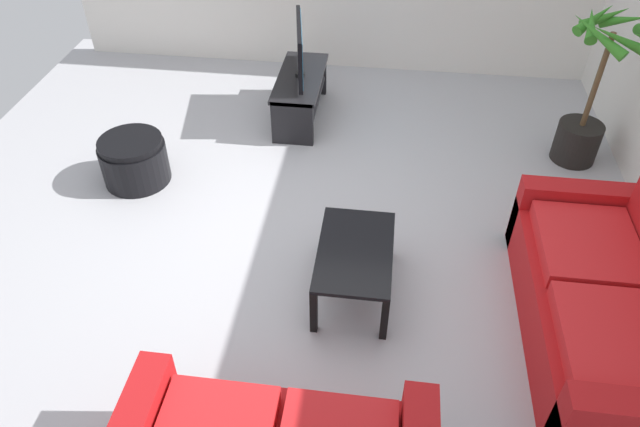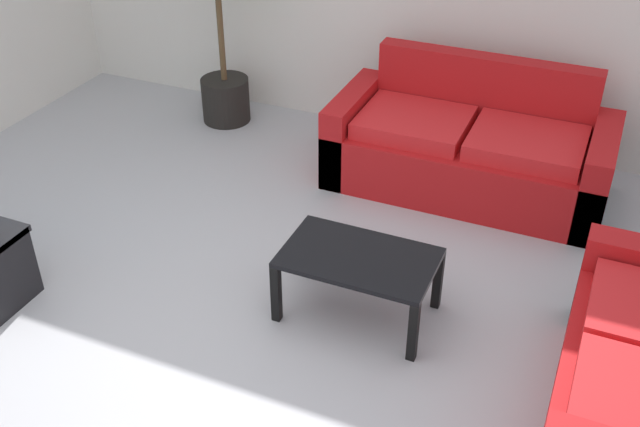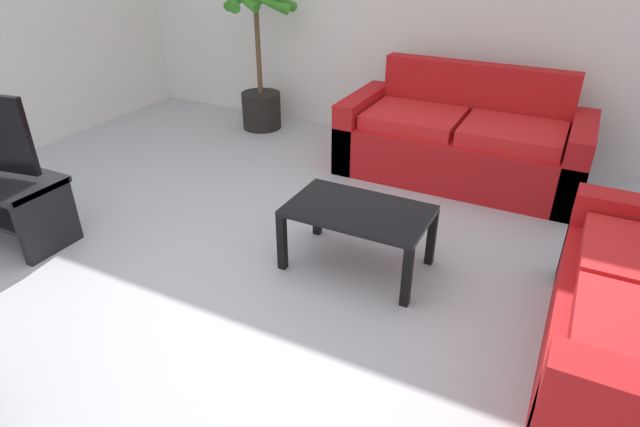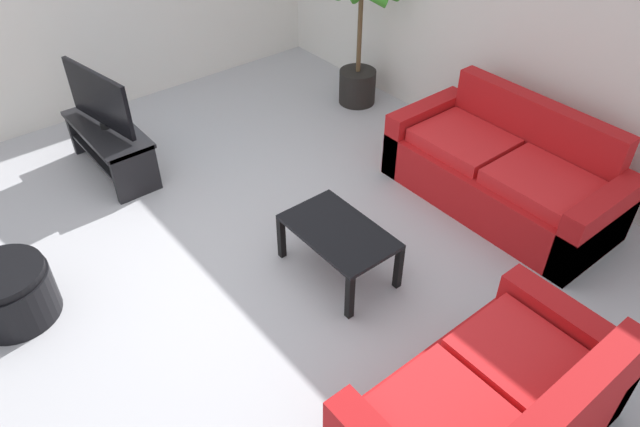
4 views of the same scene
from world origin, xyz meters
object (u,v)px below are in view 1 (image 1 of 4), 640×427
Objects in this scene: couch_main at (606,309)px; tv_stand at (300,90)px; tv at (300,49)px; coffee_table at (355,256)px; potted_palm at (590,104)px; ottoman at (134,160)px.

couch_main is 3.58m from tv_stand.
coffee_table is at bearing 17.69° from tv.
potted_palm is 4.13m from ottoman.
tv is at bearing -137.09° from couch_main.
coffee_table is at bearing -97.77° from couch_main.
couch_main reaches higher than coffee_table.
couch_main is at bearing 42.95° from tv_stand.
potted_palm is at bearing 101.85° from ottoman.
potted_palm is (-1.95, 1.94, 0.25)m from coffee_table.
coffee_table is (2.39, 0.77, 0.05)m from tv_stand.
coffee_table is at bearing 62.08° from ottoman.
ottoman is at bearing -78.15° from potted_palm.
tv reaches higher than couch_main.
tv_stand reaches higher than coffee_table.
tv_stand is (-2.62, -2.44, 0.01)m from couch_main.
tv is at bearing 134.44° from ottoman.
tv_stand is 1.27× the size of coffee_table.
coffee_table is at bearing 17.76° from tv_stand.
tv_stand is at bearing -79.92° from tv.
potted_palm is at bearing 80.62° from tv.
potted_palm is at bearing 172.97° from couch_main.
potted_palm is at bearing 80.64° from tv_stand.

